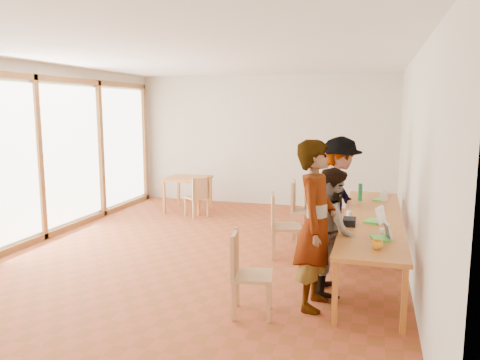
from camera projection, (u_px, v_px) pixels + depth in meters
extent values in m
plane|color=#9A4225|center=(204.00, 254.00, 7.29)|extent=(8.00, 8.00, 0.00)
cube|color=beige|center=(264.00, 140.00, 10.85)|extent=(6.00, 0.10, 3.00)
cube|color=beige|center=(0.00, 217.00, 3.26)|extent=(6.00, 0.10, 3.00)
cube|color=beige|center=(414.00, 165.00, 6.23)|extent=(0.10, 8.00, 3.00)
cube|color=white|center=(38.00, 153.00, 7.87)|extent=(0.10, 8.00, 3.00)
cube|color=white|center=(202.00, 55.00, 6.82)|extent=(6.00, 8.00, 0.04)
cube|color=orange|center=(372.00, 218.00, 6.53)|extent=(0.80, 4.00, 0.05)
cube|color=orange|center=(335.00, 294.00, 4.84)|extent=(0.06, 0.06, 0.70)
cube|color=orange|center=(353.00, 213.00, 8.53)|extent=(0.06, 0.06, 0.70)
cube|color=orange|center=(404.00, 301.00, 4.66)|extent=(0.06, 0.06, 0.70)
cube|color=orange|center=(392.00, 216.00, 8.34)|extent=(0.06, 0.06, 0.70)
cube|color=orange|center=(188.00, 178.00, 10.20)|extent=(0.90, 0.90, 0.05)
cube|color=orange|center=(164.00, 198.00, 10.00)|extent=(0.05, 0.05, 0.70)
cube|color=orange|center=(179.00, 191.00, 10.74)|extent=(0.05, 0.05, 0.70)
cube|color=orange|center=(198.00, 200.00, 9.78)|extent=(0.05, 0.05, 0.70)
cube|color=orange|center=(211.00, 193.00, 10.52)|extent=(0.05, 0.05, 0.70)
cube|color=tan|center=(252.00, 276.00, 5.10)|extent=(0.50, 0.50, 0.04)
cube|color=tan|center=(235.00, 254.00, 5.08)|extent=(0.11, 0.43, 0.45)
cube|color=tan|center=(286.00, 227.00, 7.10)|extent=(0.54, 0.54, 0.04)
cube|color=tan|center=(273.00, 210.00, 7.07)|extent=(0.15, 0.45, 0.47)
cube|color=tan|center=(305.00, 211.00, 8.11)|extent=(0.50, 0.50, 0.04)
cube|color=tan|center=(293.00, 196.00, 8.11)|extent=(0.08, 0.47, 0.49)
cube|color=tan|center=(318.00, 208.00, 8.35)|extent=(0.59, 0.59, 0.05)
cube|color=tan|center=(306.00, 193.00, 8.31)|extent=(0.17, 0.47, 0.50)
cube|color=tan|center=(197.00, 197.00, 9.73)|extent=(0.56, 0.56, 0.04)
cube|color=tan|center=(201.00, 188.00, 9.55)|extent=(0.27, 0.33, 0.42)
imported|color=gray|center=(316.00, 225.00, 5.23)|extent=(0.52, 0.74, 1.91)
imported|color=gray|center=(333.00, 230.00, 5.72)|extent=(0.68, 0.83, 1.54)
imported|color=gray|center=(339.00, 195.00, 7.27)|extent=(0.89, 1.28, 1.82)
cube|color=#4ED140|center=(380.00, 238.00, 5.39)|extent=(0.23, 0.28, 0.03)
cube|color=white|center=(388.00, 231.00, 5.37)|extent=(0.12, 0.24, 0.21)
cube|color=#4ED140|center=(373.00, 221.00, 6.20)|extent=(0.27, 0.32, 0.03)
cube|color=white|center=(381.00, 215.00, 6.13)|extent=(0.16, 0.26, 0.22)
cube|color=#4ED140|center=(380.00, 200.00, 7.66)|extent=(0.23, 0.26, 0.02)
cube|color=white|center=(384.00, 196.00, 7.60)|extent=(0.14, 0.20, 0.18)
imported|color=#F4A51F|center=(377.00, 245.00, 5.02)|extent=(0.13, 0.13, 0.09)
cylinder|color=#167F42|center=(360.00, 192.00, 7.63)|extent=(0.07, 0.07, 0.28)
cylinder|color=silver|center=(349.00, 214.00, 6.49)|extent=(0.07, 0.07, 0.09)
cylinder|color=white|center=(383.00, 231.00, 5.65)|extent=(0.08, 0.08, 0.06)
cube|color=#DF3288|center=(391.00, 195.00, 8.09)|extent=(0.05, 0.10, 0.01)
cube|color=black|center=(349.00, 222.00, 6.04)|extent=(0.16, 0.26, 0.09)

